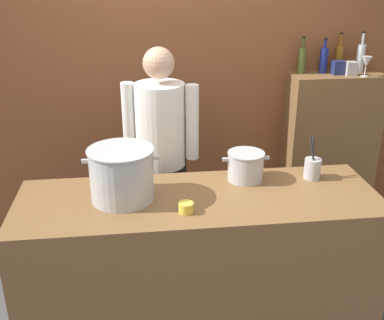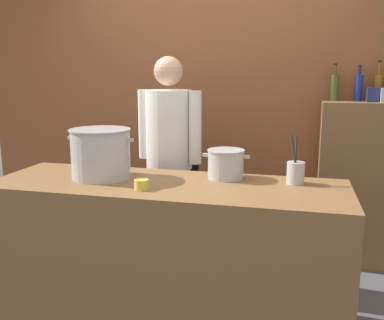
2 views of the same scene
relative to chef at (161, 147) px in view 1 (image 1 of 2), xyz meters
The scene contains 16 objects.
ground_plane 1.18m from the chef, 74.50° to the right, with size 8.00×8.00×0.00m, color #4C4C51.
brick_back_panel 0.94m from the chef, 76.46° to the left, with size 4.40×0.10×3.00m, color brown.
prep_counter 0.85m from the chef, 74.50° to the right, with size 2.12×0.70×0.90m, color brown.
bar_cabinet 1.60m from the chef, 20.04° to the left, with size 0.76×0.32×1.32m, color brown.
chef is the anchor object (origin of this frame).
stockpot_large 0.67m from the chef, 112.73° to the right, with size 0.43×0.38×0.31m.
stockpot_small 0.67m from the chef, 41.87° to the right, with size 0.29×0.23×0.18m.
utensil_crock 1.04m from the chef, 27.61° to the right, with size 0.10×0.10×0.29m.
butter_jar 0.83m from the chef, 84.08° to the right, with size 0.08×0.08×0.06m, color yellow.
wine_bottle_olive 1.41m from the chef, 27.09° to the left, with size 0.07×0.07×0.29m.
wine_bottle_amber 1.71m from the chef, 23.02° to the left, with size 0.06×0.06×0.31m.
wine_bottle_clear 1.85m from the chef, 19.69° to the left, with size 0.07×0.07×0.32m.
wine_bottle_cobalt 1.57m from the chef, 23.74° to the left, with size 0.06×0.06×0.28m.
wine_glass_tall 1.77m from the chef, 14.74° to the left, with size 0.08×0.08×0.16m.
spice_tin_silver 1.69m from the chef, 17.70° to the left, with size 0.09×0.09×0.11m, color #B2B2B7.
spice_tin_navy 1.61m from the chef, 20.01° to the left, with size 0.09×0.09×0.11m, color navy.
Camera 1 is at (-0.33, -2.39, 2.16)m, focal length 43.61 mm.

